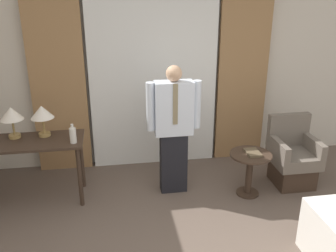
{
  "coord_description": "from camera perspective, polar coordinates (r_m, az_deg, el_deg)",
  "views": [
    {
      "loc": [
        -0.6,
        -2.4,
        2.53
      ],
      "look_at": [
        0.04,
        1.58,
        0.94
      ],
      "focal_mm": 40.0,
      "sensor_mm": 36.0,
      "label": 1
    }
  ],
  "objects": [
    {
      "name": "armchair",
      "position": [
        5.17,
        18.42,
        -4.77
      ],
      "size": [
        0.55,
        0.57,
        0.9
      ],
      "color": "#38281E",
      "rests_on": "ground_plane"
    },
    {
      "name": "side_table",
      "position": [
        4.73,
        12.34,
        -6.13
      ],
      "size": [
        0.51,
        0.51,
        0.56
      ],
      "color": "#38281E",
      "rests_on": "ground_plane"
    },
    {
      "name": "person",
      "position": [
        4.51,
        0.86,
        -0.06
      ],
      "size": [
        0.66,
        0.22,
        1.62
      ],
      "color": "black",
      "rests_on": "ground_plane"
    },
    {
      "name": "bottle_near_edge",
      "position": [
        4.39,
        -14.29,
        -1.35
      ],
      "size": [
        0.08,
        0.08,
        0.23
      ],
      "color": "silver",
      "rests_on": "desk"
    },
    {
      "name": "table_lamp_right",
      "position": [
        4.62,
        -18.65,
        1.81
      ],
      "size": [
        0.27,
        0.27,
        0.38
      ],
      "color": "#9E7F47",
      "rests_on": "desk"
    },
    {
      "name": "curtain_drape_left",
      "position": [
        5.17,
        -16.44,
        6.69
      ],
      "size": [
        0.72,
        0.06,
        2.58
      ],
      "color": "#997047",
      "rests_on": "ground_plane"
    },
    {
      "name": "book",
      "position": [
        4.66,
        12.79,
        -3.98
      ],
      "size": [
        0.16,
        0.24,
        0.03
      ],
      "color": "brown",
      "rests_on": "side_table"
    },
    {
      "name": "desk",
      "position": [
        4.68,
        -20.35,
        -3.46
      ],
      "size": [
        1.25,
        0.56,
        0.78
      ],
      "color": "#38281E",
      "rests_on": "ground_plane"
    },
    {
      "name": "curtain_drape_right",
      "position": [
        5.45,
        11.31,
        7.9
      ],
      "size": [
        0.72,
        0.06,
        2.58
      ],
      "color": "#997047",
      "rests_on": "ground_plane"
    },
    {
      "name": "wall_back",
      "position": [
        5.27,
        -2.39,
        8.5
      ],
      "size": [
        10.0,
        0.06,
        2.7
      ],
      "color": "beige",
      "rests_on": "ground_plane"
    },
    {
      "name": "curtain_sheer_center",
      "position": [
        5.16,
        -2.2,
        7.53
      ],
      "size": [
        1.75,
        0.06,
        2.58
      ],
      "color": "white",
      "rests_on": "ground_plane"
    },
    {
      "name": "table_lamp_left",
      "position": [
        4.69,
        -22.75,
        1.54
      ],
      "size": [
        0.27,
        0.27,
        0.38
      ],
      "color": "#9E7F47",
      "rests_on": "desk"
    }
  ]
}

